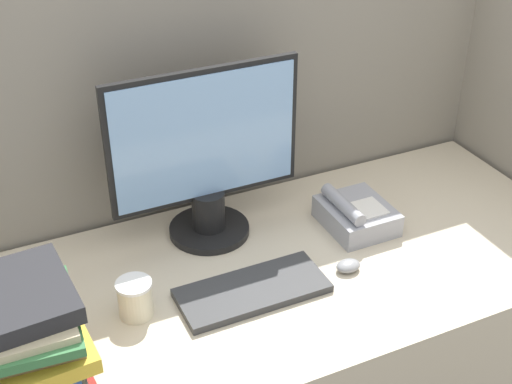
{
  "coord_description": "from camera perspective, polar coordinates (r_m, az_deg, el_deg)",
  "views": [
    {
      "loc": [
        -0.68,
        -0.92,
        1.87
      ],
      "look_at": [
        -0.06,
        0.41,
        0.95
      ],
      "focal_mm": 50.0,
      "sensor_mm": 36.0,
      "label": 1
    }
  ],
  "objects": [
    {
      "name": "mouse",
      "position": [
        1.85,
        7.39,
        -5.88
      ],
      "size": [
        0.07,
        0.05,
        0.03
      ],
      "color": "gray",
      "rests_on": "desk"
    },
    {
      "name": "cubicle_panel_rear",
      "position": [
        2.16,
        -2.9,
        0.12
      ],
      "size": [
        2.09,
        0.04,
        1.46
      ],
      "color": "gray",
      "rests_on": "ground_plane"
    },
    {
      "name": "keyboard",
      "position": [
        1.76,
        -0.29,
        -7.88
      ],
      "size": [
        0.37,
        0.16,
        0.02
      ],
      "color": "#333333",
      "rests_on": "desk"
    },
    {
      "name": "desk",
      "position": [
        2.1,
        1.85,
        -13.89
      ],
      "size": [
        1.69,
        0.75,
        0.73
      ],
      "color": "beige",
      "rests_on": "ground_plane"
    },
    {
      "name": "coffee_cup",
      "position": [
        1.71,
        -9.65,
        -8.4
      ],
      "size": [
        0.09,
        0.09,
        0.09
      ],
      "color": "beige",
      "rests_on": "desk"
    },
    {
      "name": "book_stack",
      "position": [
        1.55,
        -18.11,
        -11.18
      ],
      "size": [
        0.26,
        0.32,
        0.25
      ],
      "color": "maroon",
      "rests_on": "desk"
    },
    {
      "name": "monitor",
      "position": [
        1.87,
        -4.01,
        2.38
      ],
      "size": [
        0.52,
        0.22,
        0.48
      ],
      "color": "black",
      "rests_on": "desk"
    },
    {
      "name": "desk_telephone",
      "position": [
        2.0,
        7.96,
        -1.81
      ],
      "size": [
        0.17,
        0.2,
        0.1
      ],
      "color": "#99999E",
      "rests_on": "desk"
    }
  ]
}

